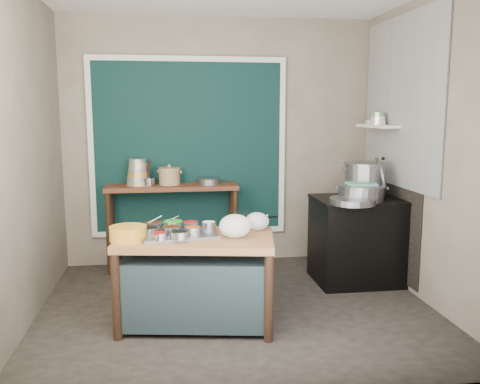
{
  "coord_description": "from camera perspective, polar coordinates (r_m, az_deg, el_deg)",
  "views": [
    {
      "loc": [
        -0.59,
        -4.33,
        1.76
      ],
      "look_at": [
        0.06,
        0.25,
        1.02
      ],
      "focal_mm": 38.0,
      "sensor_mm": 36.0,
      "label": 1
    }
  ],
  "objects": [
    {
      "name": "back_wall",
      "position": [
        5.88,
        -2.36,
        5.58
      ],
      "size": [
        3.5,
        0.02,
        2.8
      ],
      "primitive_type": "cube",
      "color": "gray",
      "rests_on": "floor"
    },
    {
      "name": "condiment_bowls",
      "position": [
        4.18,
        -7.48,
        -4.12
      ],
      "size": [
        0.63,
        0.48,
        0.07
      ],
      "color": "gray",
      "rests_on": "condiment_tray"
    },
    {
      "name": "shelf_bowl_stack",
      "position": [
        5.62,
        15.28,
        7.93
      ],
      "size": [
        0.16,
        0.16,
        0.13
      ],
      "color": "silver",
      "rests_on": "wall_shelf"
    },
    {
      "name": "stock_pot",
      "position": [
        5.39,
        13.86,
        1.35
      ],
      "size": [
        0.48,
        0.48,
        0.36
      ],
      "primitive_type": null,
      "rotation": [
        0.0,
        0.0,
        0.06
      ],
      "color": "gray",
      "rests_on": "stove_top"
    },
    {
      "name": "condiment_tray",
      "position": [
        4.18,
        -6.95,
        -4.75
      ],
      "size": [
        0.66,
        0.52,
        0.03
      ],
      "primitive_type": "cube",
      "rotation": [
        0.0,
        0.0,
        0.16
      ],
      "color": "gray",
      "rests_on": "prep_table"
    },
    {
      "name": "stove_block",
      "position": [
        5.42,
        13.19,
        -5.4
      ],
      "size": [
        0.9,
        0.68,
        0.85
      ],
      "primitive_type": "cube",
      "color": "black",
      "rests_on": "floor"
    },
    {
      "name": "curtain_frame",
      "position": [
        5.81,
        -5.76,
        5.01
      ],
      "size": [
        2.22,
        0.03,
        2.02
      ],
      "primitive_type": null,
      "color": "beige",
      "rests_on": "back_wall"
    },
    {
      "name": "left_wall",
      "position": [
        4.5,
        -23.22,
        3.79
      ],
      "size": [
        0.02,
        3.0,
        2.8
      ],
      "primitive_type": "cube",
      "color": "gray",
      "rests_on": "floor"
    },
    {
      "name": "wall_shelf",
      "position": [
        5.64,
        15.18,
        7.16
      ],
      "size": [
        0.22,
        0.7,
        0.03
      ],
      "primitive_type": "cube",
      "color": "beige",
      "rests_on": "right_wall"
    },
    {
      "name": "steamer",
      "position": [
        5.17,
        13.43,
        -0.06
      ],
      "size": [
        0.62,
        0.62,
        0.16
      ],
      "primitive_type": null,
      "rotation": [
        0.0,
        0.0,
        -0.35
      ],
      "color": "gray",
      "rests_on": "stove_top"
    },
    {
      "name": "curtain_panel",
      "position": [
        5.82,
        -5.76,
        5.02
      ],
      "size": [
        2.1,
        0.02,
        1.9
      ],
      "primitive_type": "cube",
      "color": "black",
      "rests_on": "back_wall"
    },
    {
      "name": "green_cloth",
      "position": [
        5.16,
        13.47,
        0.91
      ],
      "size": [
        0.28,
        0.22,
        0.02
      ],
      "primitive_type": "cube",
      "rotation": [
        0.0,
        0.0,
        -0.05
      ],
      "color": "#58998F",
      "rests_on": "steamer"
    },
    {
      "name": "pot_lid",
      "position": [
        5.4,
        15.49,
        1.58
      ],
      "size": [
        0.22,
        0.43,
        0.41
      ],
      "primitive_type": "cylinder",
      "rotation": [
        0.0,
        1.36,
        -0.28
      ],
      "color": "gray",
      "rests_on": "stove_top"
    },
    {
      "name": "plastic_bag_a",
      "position": [
        4.07,
        -0.57,
        -3.84
      ],
      "size": [
        0.26,
        0.22,
        0.19
      ],
      "primitive_type": "ellipsoid",
      "rotation": [
        0.0,
        0.0,
        0.01
      ],
      "color": "white",
      "rests_on": "prep_table"
    },
    {
      "name": "plastic_bag_b",
      "position": [
        4.33,
        1.92,
        -3.31
      ],
      "size": [
        0.25,
        0.23,
        0.16
      ],
      "primitive_type": "ellipsoid",
      "rotation": [
        0.0,
        0.0,
        -0.27
      ],
      "color": "white",
      "rests_on": "prep_table"
    },
    {
      "name": "yellow_basin",
      "position": [
        4.1,
        -12.44,
        -4.54
      ],
      "size": [
        0.37,
        0.37,
        0.11
      ],
      "primitive_type": "cylinder",
      "rotation": [
        0.0,
        0.0,
        -0.33
      ],
      "color": "orange",
      "rests_on": "prep_table"
    },
    {
      "name": "tile_panel",
      "position": [
        5.41,
        17.6,
        9.64
      ],
      "size": [
        0.02,
        1.7,
        1.7
      ],
      "primitive_type": "cube",
      "color": "#B2B2AA",
      "rests_on": "right_wall"
    },
    {
      "name": "wide_bowl",
      "position": [
        5.69,
        -3.51,
        1.23
      ],
      "size": [
        0.29,
        0.29,
        0.06
      ],
      "primitive_type": "cylinder",
      "rotation": [
        0.0,
        0.0,
        0.13
      ],
      "color": "gray",
      "rests_on": "back_counter"
    },
    {
      "name": "shelf_bowl_green",
      "position": [
        5.81,
        14.49,
        7.61
      ],
      "size": [
        0.16,
        0.16,
        0.05
      ],
      "primitive_type": "cylinder",
      "rotation": [
        0.0,
        0.0,
        -0.33
      ],
      "color": "gray",
      "rests_on": "wall_shelf"
    },
    {
      "name": "right_wall",
      "position": [
        4.94,
        20.36,
        4.36
      ],
      "size": [
        0.02,
        3.0,
        2.8
      ],
      "primitive_type": "cube",
      "color": "gray",
      "rests_on": "floor"
    },
    {
      "name": "soot_patch",
      "position": [
        5.6,
        16.64,
        -2.19
      ],
      "size": [
        0.01,
        1.3,
        1.3
      ],
      "primitive_type": "cube",
      "color": "black",
      "rests_on": "right_wall"
    },
    {
      "name": "bowl_stack",
      "position": [
        5.7,
        -11.36,
        2.03
      ],
      "size": [
        0.26,
        0.26,
        0.29
      ],
      "color": "tan",
      "rests_on": "back_counter"
    },
    {
      "name": "prep_table",
      "position": [
        4.27,
        -4.88,
        -9.86
      ],
      "size": [
        1.35,
        0.92,
        0.75
      ],
      "primitive_type": "cube",
      "rotation": [
        0.0,
        0.0,
        -0.17
      ],
      "color": "brown",
      "rests_on": "floor"
    },
    {
      "name": "shallow_pan",
      "position": [
        4.95,
        12.53,
        -1.01
      ],
      "size": [
        0.56,
        0.56,
        0.06
      ],
      "primitive_type": "cylinder",
      "rotation": [
        0.0,
        0.0,
        -0.34
      ],
      "color": "gray",
      "rests_on": "stove_top"
    },
    {
      "name": "saucepan",
      "position": [
        4.44,
        1.68,
        -3.24
      ],
      "size": [
        0.29,
        0.29,
        0.12
      ],
      "primitive_type": null,
      "rotation": [
        0.0,
        0.0,
        0.42
      ],
      "color": "gray",
      "rests_on": "prep_table"
    },
    {
      "name": "stove_top",
      "position": [
        5.33,
        13.36,
        -0.81
      ],
      "size": [
        0.92,
        0.69,
        0.03
      ],
      "primitive_type": "cube",
      "color": "black",
      "rests_on": "stove_block"
    },
    {
      "name": "utensil_cup",
      "position": [
        5.65,
        -10.24,
        1.15
      ],
      "size": [
        0.18,
        0.18,
        0.09
      ],
      "primitive_type": "cylinder",
      "rotation": [
        0.0,
        0.0,
        0.36
      ],
      "color": "gray",
      "rests_on": "back_counter"
    },
    {
      "name": "ceramic_crock",
      "position": [
        5.69,
        -7.92,
        1.69
      ],
      "size": [
        0.33,
        0.33,
        0.17
      ],
      "primitive_type": null,
      "rotation": [
        0.0,
        0.0,
        -0.42
      ],
      "color": "#997B53",
      "rests_on": "back_counter"
    },
    {
      "name": "floor",
      "position": [
        4.71,
        -0.35,
        -12.94
      ],
      "size": [
        3.5,
        3.0,
        0.02
      ],
      "primitive_type": "cube",
      "color": "#302A25",
      "rests_on": "ground"
    },
    {
      "name": "back_counter",
      "position": [
        5.76,
        -7.54,
        -3.88
      ],
      "size": [
        1.45,
        0.4,
        0.95
      ],
      "primitive_type": "cube",
      "color": "#572B19",
      "rests_on": "floor"
    }
  ]
}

